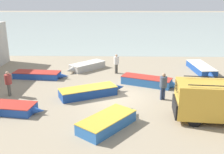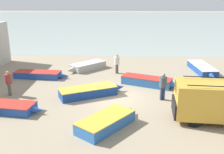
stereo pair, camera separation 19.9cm
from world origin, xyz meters
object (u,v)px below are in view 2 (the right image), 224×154
object	(u,v)px
fishing_rowboat_5	(87,66)
fisherman_2	(117,62)
fishing_rowboat_6	(107,121)
fisherman_1	(9,81)
fishing_rowboat_4	(149,81)
fishing_rowboat_3	(90,91)
fishing_rowboat_1	(39,75)
fishing_rowboat_0	(9,108)
parked_van	(220,101)
fishing_rowboat_2	(203,69)
fisherman_0	(163,84)

from	to	relation	value
fishing_rowboat_5	fisherman_2	distance (m)	3.02
fishing_rowboat_6	fisherman_1	bearing A→B (deg)	96.22
fishing_rowboat_4	fisherman_1	world-z (taller)	fisherman_1
fishing_rowboat_3	fishing_rowboat_4	xyz separation A→B (m)	(4.12, 2.26, 0.00)
fishing_rowboat_1	fisherman_2	distance (m)	6.51
fishing_rowboat_0	fishing_rowboat_6	xyz separation A→B (m)	(5.77, -1.61, 0.05)
fishing_rowboat_0	fisherman_2	xyz separation A→B (m)	(6.07, 8.05, 0.74)
fishing_rowboat_3	fishing_rowboat_5	size ratio (longest dim) A/B	1.30
fishing_rowboat_4	parked_van	bearing A→B (deg)	-38.27
fishing_rowboat_3	fishing_rowboat_1	bearing A→B (deg)	114.37
fishing_rowboat_3	fishing_rowboat_5	xyz separation A→B (m)	(-1.06, 6.45, 0.00)
fisherman_1	fishing_rowboat_2	bearing A→B (deg)	17.06
fishing_rowboat_2	fishing_rowboat_5	size ratio (longest dim) A/B	1.43
fishing_rowboat_3	parked_van	bearing A→B (deg)	-51.15
fishing_rowboat_3	fishing_rowboat_4	size ratio (longest dim) A/B	1.01
fishing_rowboat_0	fishing_rowboat_5	world-z (taller)	fishing_rowboat_5
parked_van	fishing_rowboat_5	size ratio (longest dim) A/B	1.40
parked_van	fisherman_1	xyz separation A→B (m)	(-12.67, 3.34, -0.15)
fisherman_2	fishing_rowboat_2	bearing A→B (deg)	-135.18
fishing_rowboat_3	fisherman_1	bearing A→B (deg)	155.37
parked_van	fisherman_0	xyz separation A→B (m)	(-2.53, 2.90, -0.10)
fishing_rowboat_6	fisherman_1	xyz separation A→B (m)	(-6.80, 4.21, 0.70)
fisherman_0	parked_van	bearing A→B (deg)	21.17
parked_van	fishing_rowboat_6	size ratio (longest dim) A/B	1.34
fishing_rowboat_6	fishing_rowboat_5	bearing A→B (deg)	50.70
parked_van	fisherman_1	size ratio (longest dim) A/B	2.89
fishing_rowboat_6	fisherman_0	bearing A→B (deg)	-3.57
fishing_rowboat_1	fisherman_0	xyz separation A→B (m)	(9.33, -4.41, 0.80)
parked_van	fishing_rowboat_3	xyz separation A→B (m)	(-7.25, 3.44, -0.85)
fishing_rowboat_2	fisherman_0	xyz separation A→B (m)	(-4.45, -6.53, 0.76)
fishing_rowboat_4	fishing_rowboat_5	size ratio (longest dim) A/B	1.28
parked_van	fisherman_0	bearing A→B (deg)	-43.45
fishing_rowboat_5	fisherman_2	xyz separation A→B (m)	(2.73, -1.09, 0.69)
parked_van	fishing_rowboat_4	world-z (taller)	parked_van
fishing_rowboat_4	fisherman_0	world-z (taller)	fisherman_0
fisherman_1	fishing_rowboat_3	bearing A→B (deg)	-4.51
fishing_rowboat_1	fishing_rowboat_3	xyz separation A→B (m)	(4.62, -3.87, 0.05)
fishing_rowboat_2	fishing_rowboat_5	distance (m)	10.23
parked_van	fishing_rowboat_3	bearing A→B (deg)	-20.01
fishing_rowboat_0	fishing_rowboat_2	world-z (taller)	fishing_rowboat_2
fishing_rowboat_2	fisherman_2	size ratio (longest dim) A/B	2.99
fishing_rowboat_0	fishing_rowboat_3	distance (m)	5.16
fishing_rowboat_1	fishing_rowboat_4	xyz separation A→B (m)	(8.74, -1.61, 0.05)
fishing_rowboat_1	fishing_rowboat_4	distance (m)	8.88
fishing_rowboat_3	fisherman_0	distance (m)	4.80
fishing_rowboat_3	fisherman_2	bearing A→B (deg)	46.95
fishing_rowboat_3	fisherman_1	xyz separation A→B (m)	(-5.43, -0.10, 0.71)
fishing_rowboat_1	fisherman_0	size ratio (longest dim) A/B	2.58
fishing_rowboat_3	fishing_rowboat_0	bearing A→B (deg)	-174.20
fishing_rowboat_3	fisherman_2	size ratio (longest dim) A/B	2.70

